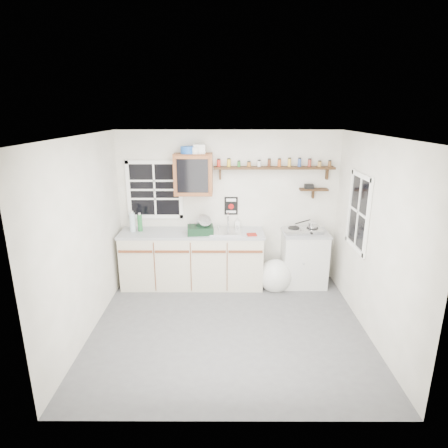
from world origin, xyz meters
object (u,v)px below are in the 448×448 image
at_px(main_cabinet, 192,258).
at_px(spice_shelf, 274,167).
at_px(upper_cabinet, 193,174).
at_px(hotplate, 303,230).
at_px(right_cabinet, 304,258).
at_px(dish_rack, 201,228).

height_order(main_cabinet, spice_shelf, spice_shelf).
height_order(main_cabinet, upper_cabinet, upper_cabinet).
relative_size(spice_shelf, hotplate, 3.05).
xyz_separation_m(right_cabinet, upper_cabinet, (-1.80, 0.12, 1.37)).
relative_size(main_cabinet, dish_rack, 5.32).
bearing_deg(hotplate, upper_cabinet, 169.20).
xyz_separation_m(main_cabinet, dish_rack, (0.16, -0.08, 0.56)).
distance_m(right_cabinet, upper_cabinet, 2.26).
xyz_separation_m(upper_cabinet, spice_shelf, (1.27, 0.07, 0.11)).
distance_m(upper_cabinet, dish_rack, 0.85).
distance_m(main_cabinet, spice_shelf, 1.98).
xyz_separation_m(upper_cabinet, hotplate, (1.75, -0.14, -0.88)).
bearing_deg(main_cabinet, hotplate, 0.17).
relative_size(right_cabinet, dish_rack, 2.10).
bearing_deg(upper_cabinet, hotplate, -4.52).
distance_m(dish_rack, hotplate, 1.63).
height_order(right_cabinet, spice_shelf, spice_shelf).
relative_size(upper_cabinet, hotplate, 1.04).
relative_size(right_cabinet, hotplate, 1.45).
bearing_deg(upper_cabinet, right_cabinet, -3.76).
bearing_deg(main_cabinet, upper_cabinet, 76.32).
distance_m(main_cabinet, upper_cabinet, 1.37).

